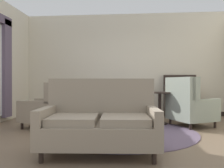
# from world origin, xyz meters

# --- Properties ---
(ground) EXTENTS (8.37, 8.37, 0.00)m
(ground) POSITION_xyz_m (0.00, 0.00, 0.00)
(ground) COLOR brown
(wall_back) EXTENTS (6.14, 0.08, 2.97)m
(wall_back) POSITION_xyz_m (0.00, 2.73, 1.49)
(wall_back) COLOR beige
(wall_back) RESTS_ON ground
(baseboard_back) EXTENTS (5.98, 0.03, 0.12)m
(baseboard_back) POSITION_xyz_m (0.00, 2.68, 0.06)
(baseboard_back) COLOR black
(baseboard_back) RESTS_ON ground
(area_rug) EXTENTS (2.86, 2.86, 0.01)m
(area_rug) POSITION_xyz_m (0.00, 0.30, 0.01)
(area_rug) COLOR #5B4C60
(area_rug) RESTS_ON ground
(coffee_table) EXTENTS (0.82, 0.82, 0.53)m
(coffee_table) POSITION_xyz_m (-0.00, 0.54, 0.43)
(coffee_table) COLOR black
(coffee_table) RESTS_ON ground
(porcelain_vase) EXTENTS (0.15, 0.15, 0.35)m
(porcelain_vase) POSITION_xyz_m (-0.02, 0.53, 0.68)
(porcelain_vase) COLOR beige
(porcelain_vase) RESTS_ON coffee_table
(settee) EXTENTS (1.58, 0.95, 1.01)m
(settee) POSITION_xyz_m (-0.23, -1.06, 0.41)
(settee) COLOR gray
(settee) RESTS_ON ground
(armchair_beside_settee) EXTENTS (1.09, 1.10, 1.07)m
(armchair_beside_settee) POSITION_xyz_m (1.42, 0.97, 0.45)
(armchair_beside_settee) COLOR gray
(armchair_beside_settee) RESTS_ON ground
(armchair_near_sideboard) EXTENTS (0.97, 1.03, 1.01)m
(armchair_near_sideboard) POSITION_xyz_m (-0.21, 1.86, 0.43)
(armchair_near_sideboard) COLOR slate
(armchair_near_sideboard) RESTS_ON ground
(armchair_far_left) EXTENTS (0.99, 0.87, 0.95)m
(armchair_far_left) POSITION_xyz_m (-1.54, 0.58, 0.41)
(armchair_far_left) COLOR gray
(armchair_far_left) RESTS_ON ground
(side_table) EXTENTS (0.54, 0.54, 0.74)m
(side_table) POSITION_xyz_m (0.83, 1.18, 0.45)
(side_table) COLOR black
(side_table) RESTS_ON ground
(sideboard) EXTENTS (0.90, 0.34, 1.17)m
(sideboard) POSITION_xyz_m (1.55, 2.44, 0.51)
(sideboard) COLOR black
(sideboard) RESTS_ON ground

